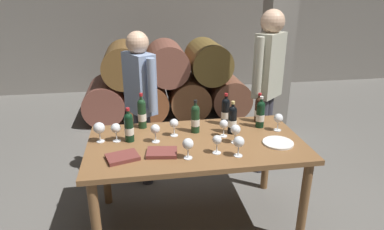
{
  "coord_description": "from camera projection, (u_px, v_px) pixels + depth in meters",
  "views": [
    {
      "loc": [
        -0.41,
        -2.35,
        1.91
      ],
      "look_at": [
        0.0,
        0.2,
        0.91
      ],
      "focal_mm": 31.12,
      "sensor_mm": 36.0,
      "label": 1
    }
  ],
  "objects": [
    {
      "name": "ground_plane",
      "position": [
        196.0,
        220.0,
        2.91
      ],
      "size": [
        14.0,
        14.0,
        0.0
      ],
      "primitive_type": "plane",
      "color": "#66635E"
    },
    {
      "name": "cellar_back_wall",
      "position": [
        158.0,
        15.0,
        6.27
      ],
      "size": [
        10.0,
        0.24,
        2.8
      ],
      "primitive_type": "cube",
      "color": "gray",
      "rests_on": "ground_plane"
    },
    {
      "name": "barrel_stack",
      "position": [
        167.0,
        82.0,
        5.11
      ],
      "size": [
        2.49,
        0.9,
        1.15
      ],
      "color": "brown",
      "rests_on": "ground_plane"
    },
    {
      "name": "stone_pillar",
      "position": [
        278.0,
        39.0,
        4.11
      ],
      "size": [
        0.32,
        0.32,
        2.6
      ],
      "primitive_type": "cube",
      "color": "gray",
      "rests_on": "ground_plane"
    },
    {
      "name": "dining_table",
      "position": [
        196.0,
        152.0,
        2.67
      ],
      "size": [
        1.7,
        0.9,
        0.76
      ],
      "color": "brown",
      "rests_on": "ground_plane"
    },
    {
      "name": "wine_bottle_0",
      "position": [
        226.0,
        111.0,
        2.93
      ],
      "size": [
        0.07,
        0.07,
        0.29
      ],
      "color": "black",
      "rests_on": "dining_table"
    },
    {
      "name": "wine_bottle_1",
      "position": [
        232.0,
        119.0,
        2.75
      ],
      "size": [
        0.07,
        0.07,
        0.28
      ],
      "color": "black",
      "rests_on": "dining_table"
    },
    {
      "name": "wine_bottle_2",
      "position": [
        260.0,
        114.0,
        2.87
      ],
      "size": [
        0.07,
        0.07,
        0.28
      ],
      "color": "black",
      "rests_on": "dining_table"
    },
    {
      "name": "wine_bottle_3",
      "position": [
        129.0,
        127.0,
        2.61
      ],
      "size": [
        0.07,
        0.07,
        0.28
      ],
      "color": "black",
      "rests_on": "dining_table"
    },
    {
      "name": "wine_bottle_4",
      "position": [
        259.0,
        109.0,
        2.99
      ],
      "size": [
        0.07,
        0.07,
        0.27
      ],
      "color": "black",
      "rests_on": "dining_table"
    },
    {
      "name": "wine_bottle_5",
      "position": [
        195.0,
        118.0,
        2.77
      ],
      "size": [
        0.07,
        0.07,
        0.28
      ],
      "color": "#19381E",
      "rests_on": "dining_table"
    },
    {
      "name": "wine_bottle_6",
      "position": [
        142.0,
        113.0,
        2.86
      ],
      "size": [
        0.07,
        0.07,
        0.31
      ],
      "color": "#19381E",
      "rests_on": "dining_table"
    },
    {
      "name": "wine_glass_0",
      "position": [
        224.0,
        125.0,
        2.7
      ],
      "size": [
        0.07,
        0.07,
        0.15
      ],
      "color": "white",
      "rests_on": "dining_table"
    },
    {
      "name": "wine_glass_1",
      "position": [
        99.0,
        128.0,
        2.6
      ],
      "size": [
        0.09,
        0.09,
        0.16
      ],
      "color": "white",
      "rests_on": "dining_table"
    },
    {
      "name": "wine_glass_2",
      "position": [
        188.0,
        144.0,
        2.34
      ],
      "size": [
        0.08,
        0.08,
        0.15
      ],
      "color": "white",
      "rests_on": "dining_table"
    },
    {
      "name": "wine_glass_3",
      "position": [
        217.0,
        141.0,
        2.42
      ],
      "size": [
        0.07,
        0.07,
        0.14
      ],
      "color": "white",
      "rests_on": "dining_table"
    },
    {
      "name": "wine_glass_4",
      "position": [
        278.0,
        119.0,
        2.81
      ],
      "size": [
        0.08,
        0.08,
        0.15
      ],
      "color": "white",
      "rests_on": "dining_table"
    },
    {
      "name": "wine_glass_5",
      "position": [
        239.0,
        142.0,
        2.38
      ],
      "size": [
        0.08,
        0.08,
        0.16
      ],
      "color": "white",
      "rests_on": "dining_table"
    },
    {
      "name": "wine_glass_6",
      "position": [
        155.0,
        130.0,
        2.6
      ],
      "size": [
        0.07,
        0.07,
        0.15
      ],
      "color": "white",
      "rests_on": "dining_table"
    },
    {
      "name": "wine_glass_7",
      "position": [
        236.0,
        130.0,
        2.58
      ],
      "size": [
        0.08,
        0.08,
        0.15
      ],
      "color": "white",
      "rests_on": "dining_table"
    },
    {
      "name": "wine_glass_8",
      "position": [
        174.0,
        124.0,
        2.71
      ],
      "size": [
        0.07,
        0.07,
        0.15
      ],
      "color": "white",
      "rests_on": "dining_table"
    },
    {
      "name": "wine_glass_9",
      "position": [
        116.0,
        129.0,
        2.61
      ],
      "size": [
        0.08,
        0.08,
        0.15
      ],
      "color": "white",
      "rests_on": "dining_table"
    },
    {
      "name": "tasting_notebook",
      "position": [
        123.0,
        157.0,
        2.37
      ],
      "size": [
        0.26,
        0.22,
        0.03
      ],
      "primitive_type": "cube",
      "rotation": [
        0.0,
        0.0,
        0.29
      ],
      "color": "brown",
      "rests_on": "dining_table"
    },
    {
      "name": "leather_ledger",
      "position": [
        162.0,
        153.0,
        2.43
      ],
      "size": [
        0.24,
        0.19,
        0.03
      ],
      "primitive_type": "cube",
      "rotation": [
        0.0,
        0.0,
        -0.14
      ],
      "color": "brown",
      "rests_on": "dining_table"
    },
    {
      "name": "serving_plate",
      "position": [
        278.0,
        143.0,
        2.6
      ],
      "size": [
        0.24,
        0.24,
        0.01
      ],
      "primitive_type": "cylinder",
      "color": "white",
      "rests_on": "dining_table"
    },
    {
      "name": "sommelier_presenting",
      "position": [
        268.0,
        78.0,
        3.36
      ],
      "size": [
        0.39,
        0.35,
        1.72
      ],
      "color": "#383842",
      "rests_on": "ground_plane"
    },
    {
      "name": "taster_seated_left",
      "position": [
        140.0,
        97.0,
        3.18
      ],
      "size": [
        0.32,
        0.44,
        1.54
      ],
      "color": "#383842",
      "rests_on": "ground_plane"
    }
  ]
}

